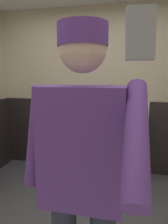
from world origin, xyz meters
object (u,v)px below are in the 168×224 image
object	(u,v)px
urinal_left	(86,124)
cell_phone	(140,33)
person	(83,170)
urinal_middle	(135,127)

from	to	relation	value
urinal_left	cell_phone	bearing A→B (deg)	-74.99
person	cell_phone	xyz separation A→B (m)	(0.25, -0.50, 0.57)
urinal_left	person	xyz separation A→B (m)	(0.45, -2.09, 0.28)
urinal_middle	cell_phone	size ratio (longest dim) A/B	11.27
urinal_left	urinal_middle	xyz separation A→B (m)	(0.75, 0.00, 0.00)
urinal_left	urinal_middle	size ratio (longest dim) A/B	1.00
person	cell_phone	world-z (taller)	person
urinal_left	urinal_middle	world-z (taller)	same
urinal_middle	cell_phone	distance (m)	2.73
urinal_middle	cell_phone	xyz separation A→B (m)	(-0.06, -2.59, 0.85)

